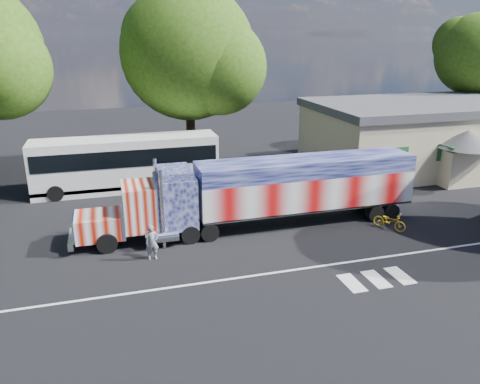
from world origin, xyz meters
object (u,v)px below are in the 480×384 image
object	(u,v)px
coach_bus	(127,163)
woman	(152,242)
tree_far_ne	(478,55)
tree_n_mid	(191,53)
semi_truck	(266,191)
bicycle	(390,221)

from	to	relation	value
coach_bus	woman	xyz separation A→B (m)	(0.47, -11.33, -1.01)
woman	tree_far_ne	world-z (taller)	tree_far_ne
woman	tree_n_mid	size ratio (longest dim) A/B	0.12
coach_bus	semi_truck	bearing A→B (deg)	-52.22
woman	tree_far_ne	xyz separation A→B (m)	(31.94, 16.44, 7.54)
coach_bus	tree_n_mid	bearing A→B (deg)	39.58
coach_bus	tree_n_mid	world-z (taller)	tree_n_mid
woman	tree_n_mid	xyz separation A→B (m)	(5.04, 15.89, 8.00)
semi_truck	bicycle	bearing A→B (deg)	-19.56
semi_truck	tree_n_mid	bearing A→B (deg)	96.22
semi_truck	bicycle	size ratio (longest dim) A/B	10.29
semi_truck	woman	distance (m)	7.02
tree_far_ne	tree_n_mid	distance (m)	26.91
woman	tree_n_mid	distance (m)	18.49
semi_truck	tree_far_ne	size ratio (longest dim) A/B	1.56
woman	bicycle	bearing A→B (deg)	-2.24
tree_n_mid	bicycle	bearing A→B (deg)	-63.52
semi_truck	tree_far_ne	bearing A→B (deg)	29.06
semi_truck	coach_bus	bearing A→B (deg)	127.78
coach_bus	woman	bearing A→B (deg)	-87.60
coach_bus	bicycle	bearing A→B (deg)	-40.12
semi_truck	woman	world-z (taller)	semi_truck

